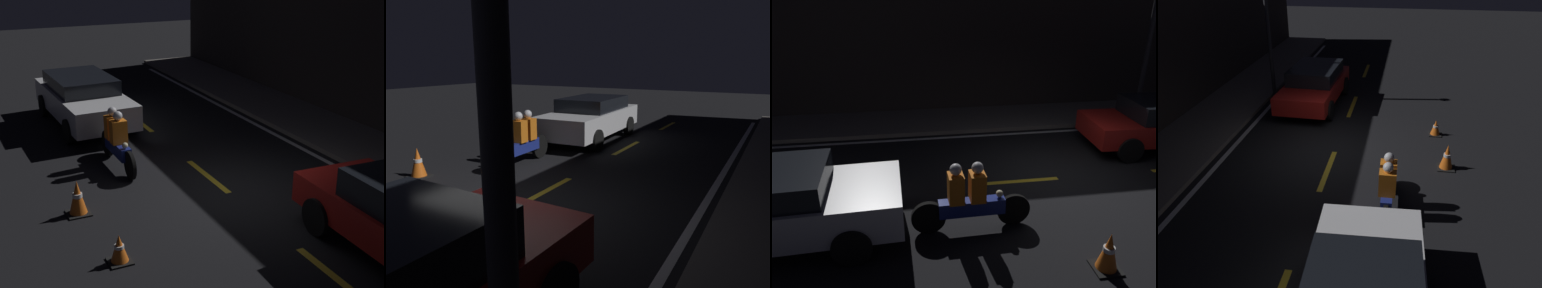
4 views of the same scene
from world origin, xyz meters
TOP-DOWN VIEW (x-y plane):
  - ground_plane at (0.00, 0.00)m, footprint 56.00×56.00m
  - lane_dash_a at (-10.00, 0.00)m, footprint 2.00×0.14m
  - lane_dash_b at (-5.50, 0.00)m, footprint 2.00×0.14m
  - lane_dash_c at (-1.00, 0.00)m, footprint 2.00×0.14m
  - lane_solid_kerb at (0.00, 3.03)m, footprint 25.20×0.14m
  - sedan_white at (-6.05, -1.53)m, footprint 4.67×2.08m
  - motorcycle at (-2.47, -1.66)m, footprint 2.29×0.37m
  - traffic_cone_near at (-0.41, -3.11)m, footprint 0.45×0.45m

SIDE VIEW (x-z plane):
  - ground_plane at x=0.00m, z-range 0.00..0.00m
  - lane_solid_kerb at x=0.00m, z-range 0.00..0.01m
  - lane_dash_a at x=-10.00m, z-range 0.00..0.01m
  - lane_dash_b at x=-5.50m, z-range 0.00..0.01m
  - lane_dash_c at x=-1.00m, z-range 0.00..0.01m
  - traffic_cone_near at x=-0.41m, z-range -0.01..0.69m
  - motorcycle at x=-2.47m, z-range -0.04..1.35m
  - sedan_white at x=-6.05m, z-range 0.07..1.50m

